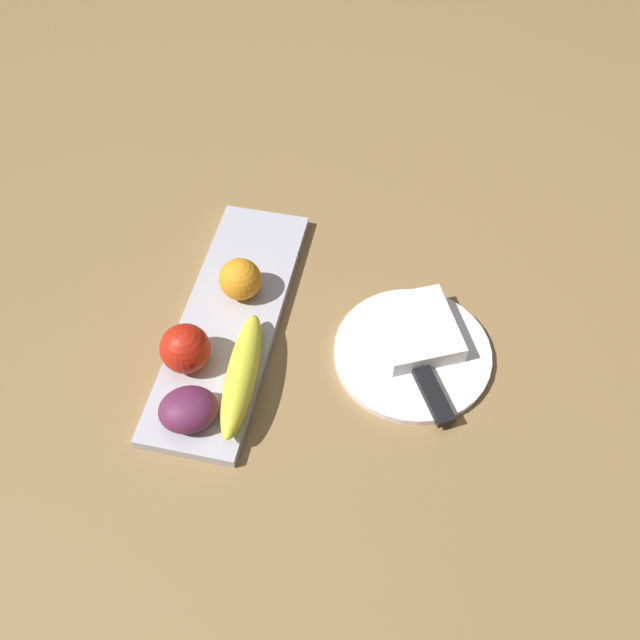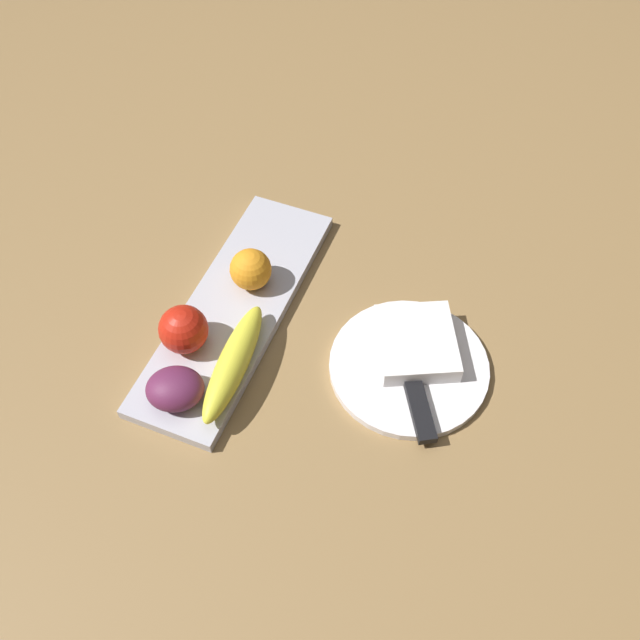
# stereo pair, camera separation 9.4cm
# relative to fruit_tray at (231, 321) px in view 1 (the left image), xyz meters

# --- Properties ---
(ground_plane) EXTENTS (2.40, 2.40, 0.00)m
(ground_plane) POSITION_rel_fruit_tray_xyz_m (0.02, -0.01, -0.01)
(ground_plane) COLOR olive
(fruit_tray) EXTENTS (0.42, 0.13, 0.02)m
(fruit_tray) POSITION_rel_fruit_tray_xyz_m (0.00, 0.00, 0.00)
(fruit_tray) COLOR #B4B4C1
(fruit_tray) RESTS_ON ground_plane
(apple) EXTENTS (0.07, 0.07, 0.07)m
(apple) POSITION_rel_fruit_tray_xyz_m (-0.08, 0.03, 0.04)
(apple) COLOR red
(apple) RESTS_ON fruit_tray
(banana) EXTENTS (0.19, 0.05, 0.04)m
(banana) POSITION_rel_fruit_tray_xyz_m (-0.10, -0.05, 0.03)
(banana) COLOR yellow
(banana) RESTS_ON fruit_tray
(orange_near_apple) EXTENTS (0.06, 0.06, 0.06)m
(orange_near_apple) POSITION_rel_fruit_tray_xyz_m (0.05, -0.00, 0.04)
(orange_near_apple) COLOR orange
(orange_near_apple) RESTS_ON fruit_tray
(grape_bunch) EXTENTS (0.09, 0.09, 0.05)m
(grape_bunch) POSITION_rel_fruit_tray_xyz_m (-0.16, 0.00, 0.03)
(grape_bunch) COLOR #5D2245
(grape_bunch) RESTS_ON fruit_tray
(dinner_plate) EXTENTS (0.22, 0.22, 0.01)m
(dinner_plate) POSITION_rel_fruit_tray_xyz_m (0.00, -0.26, -0.00)
(dinner_plate) COLOR white
(dinner_plate) RESTS_ON ground_plane
(folded_napkin) EXTENTS (0.15, 0.14, 0.03)m
(folded_napkin) POSITION_rel_fruit_tray_xyz_m (0.03, -0.26, 0.02)
(folded_napkin) COLOR white
(folded_napkin) RESTS_ON dinner_plate
(knife) EXTENTS (0.17, 0.11, 0.01)m
(knife) POSITION_rel_fruit_tray_xyz_m (-0.05, -0.29, 0.01)
(knife) COLOR silver
(knife) RESTS_ON dinner_plate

